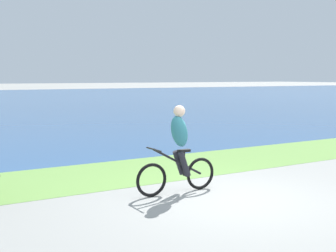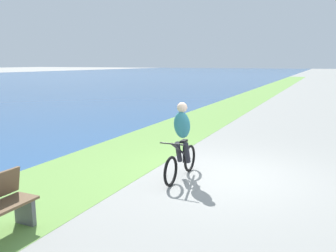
% 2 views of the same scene
% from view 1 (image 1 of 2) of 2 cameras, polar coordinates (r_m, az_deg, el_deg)
% --- Properties ---
extents(ground_plane, '(300.00, 300.00, 0.00)m').
position_cam_1_polar(ground_plane, '(8.30, 7.52, -9.19)').
color(ground_plane, gray).
extents(grass_strip_bayside, '(120.00, 2.78, 0.01)m').
position_cam_1_polar(grass_strip_bayside, '(10.82, -2.75, -5.49)').
color(grass_strip_bayside, '#6B9947').
rests_on(grass_strip_bayside, ground).
extents(cyclist_lead, '(1.72, 0.52, 1.67)m').
position_cam_1_polar(cyclist_lead, '(8.54, 1.34, -2.98)').
color(cyclist_lead, black).
rests_on(cyclist_lead, ground).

